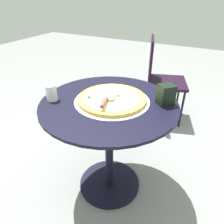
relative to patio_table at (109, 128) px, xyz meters
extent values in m
plane|color=gray|center=(0.00, 0.00, -0.55)|extent=(10.00, 10.00, 0.00)
cylinder|color=black|center=(0.00, 0.00, 0.20)|extent=(0.87, 0.87, 0.02)
cylinder|color=black|center=(0.00, 0.00, -0.17)|extent=(0.06, 0.06, 0.72)
cylinder|color=black|center=(0.00, 0.00, -0.54)|extent=(0.48, 0.48, 0.02)
cylinder|color=silver|center=(0.02, -0.01, 0.21)|extent=(0.47, 0.47, 0.00)
cylinder|color=gold|center=(0.02, -0.01, 0.22)|extent=(0.43, 0.43, 0.02)
cylinder|color=beige|center=(0.02, -0.01, 0.23)|extent=(0.35, 0.35, 0.00)
sphere|color=silver|center=(-0.02, 0.00, 0.24)|extent=(0.02, 0.02, 0.02)
sphere|color=#27612D|center=(0.05, -0.04, 0.24)|extent=(0.02, 0.02, 0.02)
sphere|color=#EEE5D0|center=(-0.03, -0.03, 0.24)|extent=(0.02, 0.02, 0.02)
sphere|color=#237522|center=(-0.06, 0.11, 0.24)|extent=(0.02, 0.02, 0.02)
sphere|color=silver|center=(0.03, 0.08, 0.24)|extent=(0.02, 0.02, 0.02)
cube|color=silver|center=(-0.01, 0.00, 0.25)|extent=(0.12, 0.10, 0.00)
cube|color=brown|center=(-0.11, -0.03, 0.26)|extent=(0.11, 0.05, 0.02)
cylinder|color=silver|center=(-0.14, 0.33, 0.25)|extent=(0.07, 0.07, 0.10)
cube|color=black|center=(0.14, -0.32, 0.27)|extent=(0.12, 0.12, 0.12)
cube|color=black|center=(1.19, -0.09, -0.09)|extent=(0.53, 0.53, 0.03)
cube|color=black|center=(1.13, 0.10, 0.15)|extent=(0.41, 0.16, 0.46)
cylinder|color=black|center=(1.42, -0.21, -0.33)|extent=(0.02, 0.02, 0.44)
cylinder|color=black|center=(1.08, -0.32, -0.33)|extent=(0.02, 0.02, 0.44)
cylinder|color=black|center=(1.31, 0.14, -0.33)|extent=(0.02, 0.02, 0.44)
cylinder|color=black|center=(0.96, 0.02, -0.33)|extent=(0.02, 0.02, 0.44)
camera|label=1|loc=(-1.00, -0.55, 0.82)|focal=33.10mm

